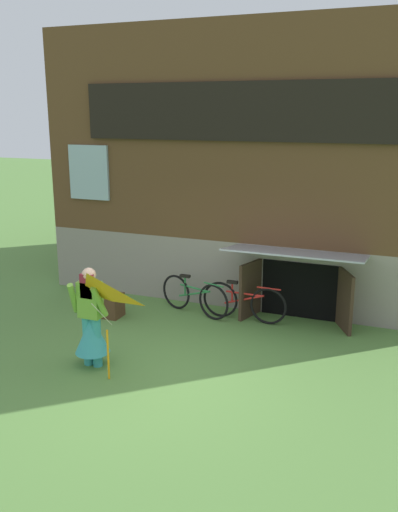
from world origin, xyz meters
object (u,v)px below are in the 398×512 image
object	(u,v)px
kite	(88,300)
bicycle_green	(194,296)
person	(91,325)
bicycle_red	(244,302)
wooden_crate	(110,305)

from	to	relation	value
kite	bicycle_green	world-z (taller)	kite
person	bicycle_green	distance (m)	2.67
person	kite	world-z (taller)	kite
bicycle_red	wooden_crate	xyz separation A→B (m)	(-2.38, -0.73, -0.13)
person	bicycle_red	bearing A→B (deg)	58.47
bicycle_red	bicycle_green	distance (m)	0.97
bicycle_red	wooden_crate	bearing A→B (deg)	-161.03
wooden_crate	kite	bearing A→B (deg)	-64.87
wooden_crate	bicycle_green	bearing A→B (deg)	26.41
bicycle_green	wooden_crate	xyz separation A→B (m)	(-1.42, -0.70, -0.13)
bicycle_green	wooden_crate	size ratio (longest dim) A/B	3.44
kite	bicycle_green	distance (m)	3.22
bicycle_red	person	bearing A→B (deg)	-118.97
person	bicycle_green	world-z (taller)	person
bicycle_red	kite	bearing A→B (deg)	-110.14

